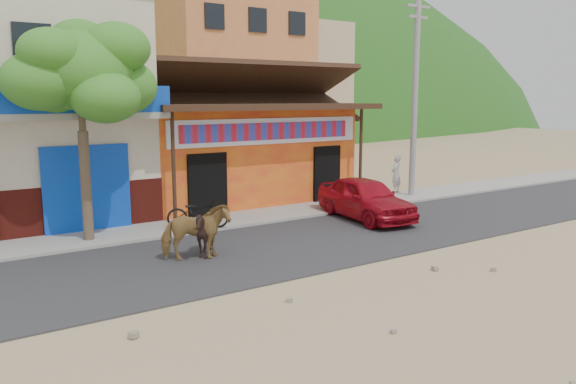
% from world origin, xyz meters
% --- Properties ---
extents(ground, '(120.00, 120.00, 0.00)m').
position_xyz_m(ground, '(0.00, 0.00, 0.00)').
color(ground, '#9E825B').
rests_on(ground, ground).
extents(road, '(60.00, 5.00, 0.04)m').
position_xyz_m(road, '(0.00, 2.50, 0.02)').
color(road, '#28282B').
rests_on(road, ground).
extents(sidewalk, '(60.00, 2.00, 0.12)m').
position_xyz_m(sidewalk, '(0.00, 6.00, 0.06)').
color(sidewalk, gray).
rests_on(sidewalk, ground).
extents(dance_club, '(8.00, 6.00, 3.60)m').
position_xyz_m(dance_club, '(2.00, 10.00, 1.80)').
color(dance_club, orange).
rests_on(dance_club, ground).
extents(cafe_building, '(7.00, 6.00, 7.00)m').
position_xyz_m(cafe_building, '(-5.50, 10.00, 3.50)').
color(cafe_building, beige).
rests_on(cafe_building, ground).
extents(apartment_front, '(9.00, 9.00, 12.00)m').
position_xyz_m(apartment_front, '(9.00, 24.00, 6.00)').
color(apartment_front, '#CC723F').
rests_on(apartment_front, ground).
extents(apartment_rear, '(8.00, 8.00, 10.00)m').
position_xyz_m(apartment_rear, '(18.00, 30.00, 5.00)').
color(apartment_rear, tan).
rests_on(apartment_rear, ground).
extents(tree, '(3.00, 3.00, 6.00)m').
position_xyz_m(tree, '(-4.60, 5.80, 3.12)').
color(tree, '#2D721E').
rests_on(tree, sidewalk).
extents(utility_pole, '(0.24, 0.24, 8.00)m').
position_xyz_m(utility_pole, '(8.20, 6.00, 4.12)').
color(utility_pole, gray).
rests_on(utility_pole, sidewalk).
extents(cow_tan, '(1.81, 1.21, 1.40)m').
position_xyz_m(cow_tan, '(-2.84, 2.55, 0.74)').
color(cow_tan, olive).
rests_on(cow_tan, road).
extents(cow_dark, '(1.33, 1.23, 1.24)m').
position_xyz_m(cow_dark, '(-2.55, 2.71, 0.66)').
color(cow_dark, black).
rests_on(cow_dark, road).
extents(red_car, '(2.11, 4.24, 1.39)m').
position_xyz_m(red_car, '(3.83, 3.86, 0.73)').
color(red_car, '#A20B19').
rests_on(red_car, road).
extents(scooter, '(1.93, 1.44, 0.97)m').
position_xyz_m(scooter, '(-1.50, 5.37, 0.60)').
color(scooter, black).
rests_on(scooter, sidewalk).
extents(pedestrian, '(0.67, 0.56, 1.56)m').
position_xyz_m(pedestrian, '(8.00, 6.70, 0.90)').
color(pedestrian, '#B9B9B9').
rests_on(pedestrian, sidewalk).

